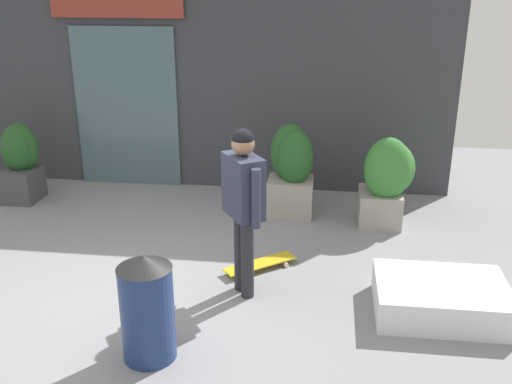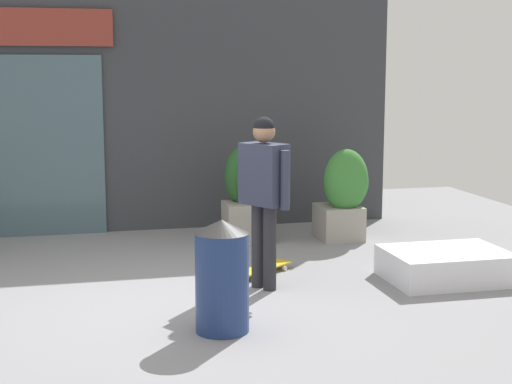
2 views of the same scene
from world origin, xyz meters
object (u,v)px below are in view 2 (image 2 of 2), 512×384
at_px(skateboarder, 264,184).
at_px(planter_box_right, 344,191).
at_px(trash_bin, 222,276).
at_px(skateboard, 262,269).
at_px(planter_box_left, 248,192).

distance_m(skateboarder, planter_box_right, 2.53).
relative_size(planter_box_right, trash_bin, 1.24).
bearing_deg(trash_bin, skateboard, 65.97).
bearing_deg(trash_bin, planter_box_left, 73.77).
distance_m(planter_box_right, trash_bin, 3.80).
height_order(skateboarder, planter_box_right, skateboarder).
bearing_deg(trash_bin, skateboarder, 60.87).
relative_size(skateboard, planter_box_left, 0.64).
height_order(skateboarder, planter_box_left, skateboarder).
bearing_deg(planter_box_left, skateboarder, -98.52).
bearing_deg(planter_box_right, planter_box_left, 171.00).
relative_size(planter_box_left, planter_box_right, 1.04).
height_order(skateboard, planter_box_left, planter_box_left).
distance_m(skateboard, planter_box_right, 2.12).
bearing_deg(skateboarder, trash_bin, -152.39).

